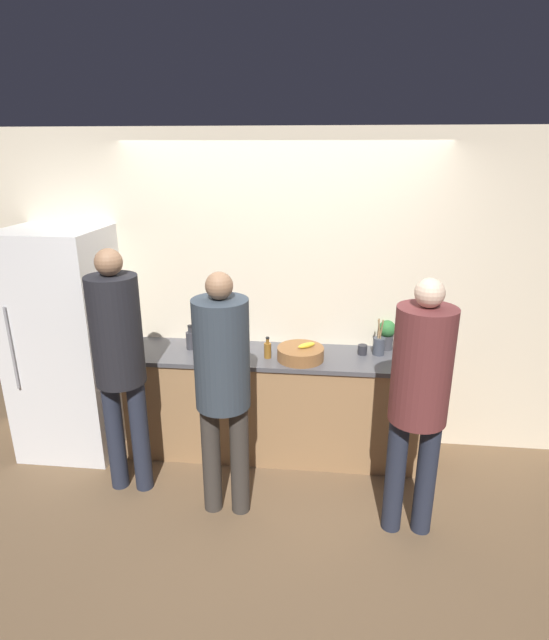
% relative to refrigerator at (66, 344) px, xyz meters
% --- Properties ---
extents(ground_plane, '(14.00, 14.00, 0.00)m').
position_rel_refrigerator_xyz_m(ground_plane, '(1.72, -0.24, -0.93)').
color(ground_plane, brown).
extents(wall_back, '(5.20, 0.06, 2.60)m').
position_rel_refrigerator_xyz_m(wall_back, '(1.72, 0.37, 0.37)').
color(wall_back, beige).
rests_on(wall_back, ground_plane).
extents(counter, '(2.45, 0.58, 0.89)m').
position_rel_refrigerator_xyz_m(counter, '(1.72, 0.09, -0.49)').
color(counter, '#9E754C').
rests_on(counter, ground_plane).
extents(refrigerator, '(0.76, 0.72, 1.87)m').
position_rel_refrigerator_xyz_m(refrigerator, '(0.00, 0.00, 0.00)').
color(refrigerator, white).
rests_on(refrigerator, ground_plane).
extents(person_left, '(0.35, 0.35, 1.83)m').
position_rel_refrigerator_xyz_m(person_left, '(0.67, -0.51, 0.16)').
color(person_left, '#232838').
rests_on(person_left, ground_plane).
extents(person_center, '(0.36, 0.36, 1.74)m').
position_rel_refrigerator_xyz_m(person_center, '(1.44, -0.68, 0.11)').
color(person_center, '#38332D').
rests_on(person_center, ground_plane).
extents(person_right, '(0.36, 0.36, 1.75)m').
position_rel_refrigerator_xyz_m(person_right, '(2.68, -0.75, 0.12)').
color(person_right, '#232838').
rests_on(person_right, ground_plane).
extents(fruit_bowl, '(0.36, 0.36, 0.14)m').
position_rel_refrigerator_xyz_m(fruit_bowl, '(1.91, -0.01, 0.01)').
color(fruit_bowl, brown).
rests_on(fruit_bowl, counter).
extents(utensil_crock, '(0.09, 0.09, 0.29)m').
position_rel_refrigerator_xyz_m(utensil_crock, '(2.52, 0.16, 0.03)').
color(utensil_crock, '#3D424C').
rests_on(utensil_crock, counter).
extents(bottle_red, '(0.06, 0.06, 0.16)m').
position_rel_refrigerator_xyz_m(bottle_red, '(1.05, 0.25, 0.02)').
color(bottle_red, red).
rests_on(bottle_red, counter).
extents(bottle_dark, '(0.07, 0.07, 0.20)m').
position_rel_refrigerator_xyz_m(bottle_dark, '(1.01, 0.11, 0.04)').
color(bottle_dark, '#333338').
rests_on(bottle_dark, counter).
extents(bottle_amber, '(0.06, 0.06, 0.17)m').
position_rel_refrigerator_xyz_m(bottle_amber, '(1.65, -0.00, 0.02)').
color(bottle_amber, brown).
rests_on(bottle_amber, counter).
extents(cup_black, '(0.07, 0.07, 0.08)m').
position_rel_refrigerator_xyz_m(cup_black, '(2.40, 0.15, -0.01)').
color(cup_black, '#28282D').
rests_on(cup_black, counter).
extents(potted_plant, '(0.14, 0.14, 0.24)m').
position_rel_refrigerator_xyz_m(potted_plant, '(2.59, 0.28, 0.09)').
color(potted_plant, '#3D3D42').
rests_on(potted_plant, counter).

